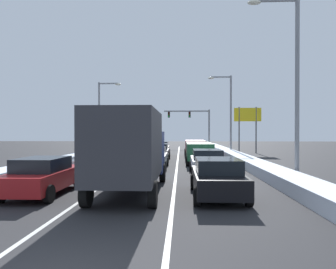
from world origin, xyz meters
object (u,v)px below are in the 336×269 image
object	(u,v)px
suv_maroon_right_lane_fourth	(195,147)
suv_white_left_lane_fourth	(128,146)
sedan_white_right_lane_second	(207,162)
sedan_charcoal_center_lane_third	(158,152)
suv_black_left_lane_third	(117,151)
sedan_red_left_lane_nearest	(43,176)
roadside_sign_right	(248,119)
box_truck_center_lane_nearest	(131,148)
traffic_light_gantry	(195,120)
sedan_gray_center_lane_second	(153,158)
street_lamp_left_mid	(102,111)
street_lamp_right_near	(291,73)
sedan_black_right_lane_nearest	(217,177)
sedan_tan_center_lane_fourth	(160,148)
street_lamp_right_mid	(228,108)
suv_green_right_lane_third	(199,151)
sedan_silver_left_lane_second	(95,161)

from	to	relation	value
suv_maroon_right_lane_fourth	suv_white_left_lane_fourth	world-z (taller)	same
sedan_white_right_lane_second	sedan_charcoal_center_lane_third	world-z (taller)	same
suv_black_left_lane_third	sedan_red_left_lane_nearest	bearing A→B (deg)	-91.85
sedan_charcoal_center_lane_third	roadside_sign_right	size ratio (longest dim) A/B	0.82
suv_maroon_right_lane_fourth	roadside_sign_right	distance (m)	8.97
box_truck_center_lane_nearest	suv_white_left_lane_fourth	distance (m)	19.62
suv_black_left_lane_third	traffic_light_gantry	size ratio (longest dim) A/B	0.65
suv_maroon_right_lane_fourth	box_truck_center_lane_nearest	bearing A→B (deg)	-100.56
suv_white_left_lane_fourth	suv_black_left_lane_third	bearing A→B (deg)	-87.49
sedan_white_right_lane_second	box_truck_center_lane_nearest	size ratio (longest dim) A/B	0.63
sedan_gray_center_lane_second	street_lamp_left_mid	distance (m)	16.03
sedan_charcoal_center_lane_third	suv_black_left_lane_third	distance (m)	4.06
sedan_red_left_lane_nearest	suv_white_left_lane_fourth	size ratio (longest dim) A/B	0.92
suv_black_left_lane_third	sedan_charcoal_center_lane_third	bearing A→B (deg)	38.29
sedan_charcoal_center_lane_third	roadside_sign_right	world-z (taller)	roadside_sign_right
sedan_charcoal_center_lane_third	street_lamp_right_near	bearing A→B (deg)	-55.15
box_truck_center_lane_nearest	sedan_black_right_lane_nearest	bearing A→B (deg)	-8.82
box_truck_center_lane_nearest	street_lamp_left_mid	world-z (taller)	street_lamp_left_mid
sedan_tan_center_lane_fourth	street_lamp_left_mid	size ratio (longest dim) A/B	0.55
roadside_sign_right	suv_maroon_right_lane_fourth	bearing A→B (deg)	-139.84
sedan_black_right_lane_nearest	sedan_charcoal_center_lane_third	xyz separation A→B (m)	(-3.44, 15.02, 0.00)
sedan_black_right_lane_nearest	suv_maroon_right_lane_fourth	size ratio (longest dim) A/B	0.92
street_lamp_left_mid	sedan_red_left_lane_nearest	bearing A→B (deg)	-81.32
box_truck_center_lane_nearest	sedan_tan_center_lane_fourth	xyz separation A→B (m)	(-0.17, 20.22, -1.14)
street_lamp_right_mid	street_lamp_right_near	bearing A→B (deg)	-88.61
street_lamp_left_mid	roadside_sign_right	size ratio (longest dim) A/B	1.50
suv_green_right_lane_third	roadside_sign_right	bearing A→B (deg)	62.37
sedan_black_right_lane_nearest	street_lamp_right_near	size ratio (longest dim) A/B	0.47
sedan_red_left_lane_nearest	sedan_gray_center_lane_second	bearing A→B (deg)	67.88
street_lamp_left_mid	roadside_sign_right	bearing A→B (deg)	6.35
suv_white_left_lane_fourth	street_lamp_left_mid	bearing A→B (deg)	139.06
suv_maroon_right_lane_fourth	sedan_silver_left_lane_second	distance (m)	14.67
suv_maroon_right_lane_fourth	sedan_charcoal_center_lane_third	world-z (taller)	suv_maroon_right_lane_fourth
suv_maroon_right_lane_fourth	suv_black_left_lane_third	size ratio (longest dim) A/B	1.00
suv_green_right_lane_third	street_lamp_right_mid	distance (m)	11.46
sedan_gray_center_lane_second	suv_black_left_lane_third	size ratio (longest dim) A/B	0.92
suv_black_left_lane_third	street_lamp_right_mid	xyz separation A→B (m)	(10.40, 9.91, 4.21)
suv_green_right_lane_third	street_lamp_right_near	xyz separation A→B (m)	(4.21, -8.44, 4.56)
sedan_tan_center_lane_fourth	suv_black_left_lane_third	bearing A→B (deg)	-109.76
suv_green_right_lane_third	suv_black_left_lane_third	xyz separation A→B (m)	(-6.63, 0.06, 0.00)
traffic_light_gantry	street_lamp_right_mid	bearing A→B (deg)	-79.67
suv_maroon_right_lane_fourth	sedan_tan_center_lane_fourth	size ratio (longest dim) A/B	1.09
suv_maroon_right_lane_fourth	street_lamp_right_near	bearing A→B (deg)	-74.66
box_truck_center_lane_nearest	roadside_sign_right	size ratio (longest dim) A/B	1.31
sedan_tan_center_lane_fourth	suv_white_left_lane_fourth	size ratio (longest dim) A/B	0.92
box_truck_center_lane_nearest	sedan_red_left_lane_nearest	world-z (taller)	box_truck_center_lane_nearest
sedan_gray_center_lane_second	sedan_tan_center_lane_fourth	distance (m)	11.59
suv_white_left_lane_fourth	suv_green_right_lane_third	bearing A→B (deg)	-46.74
sedan_gray_center_lane_second	sedan_red_left_lane_nearest	distance (m)	9.72
sedan_tan_center_lane_fourth	street_lamp_left_mid	bearing A→B (deg)	162.52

